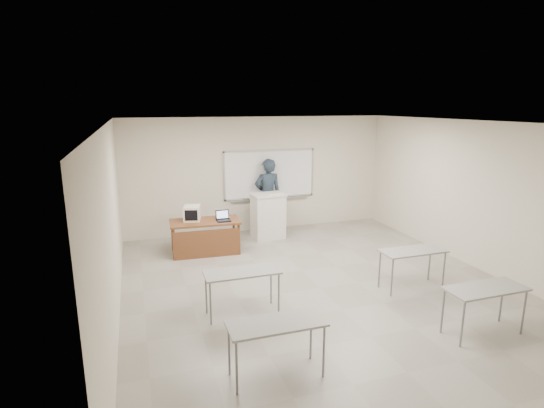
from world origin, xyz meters
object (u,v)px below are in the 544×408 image
object	(u,v)px
whiteboard	(270,175)
laptop	(223,218)
podium	(268,216)
crt_monitor	(192,213)
presenter	(268,195)
instructor_desk	(206,230)
mouse	(228,217)
keyboard	(275,194)

from	to	relation	value
whiteboard	laptop	world-z (taller)	whiteboard
podium	laptop	distance (m)	1.50
laptop	whiteboard	bearing A→B (deg)	42.11
crt_monitor	presenter	size ratio (longest dim) A/B	0.21
instructor_desk	laptop	distance (m)	0.47
instructor_desk	presenter	bearing A→B (deg)	37.87
crt_monitor	laptop	distance (m)	0.71
presenter	whiteboard	bearing A→B (deg)	-119.09
crt_monitor	laptop	size ratio (longest dim) A/B	1.36
mouse	keyboard	distance (m)	1.41
crt_monitor	mouse	size ratio (longest dim) A/B	4.12
presenter	mouse	bearing A→B (deg)	43.32
keyboard	mouse	bearing A→B (deg)	-165.23
podium	presenter	xyz separation A→B (m)	(0.18, 0.60, 0.40)
podium	whiteboard	bearing A→B (deg)	64.85
podium	laptop	size ratio (longest dim) A/B	3.73
laptop	instructor_desk	bearing A→B (deg)	176.67
instructor_desk	laptop	world-z (taller)	laptop
keyboard	crt_monitor	bearing A→B (deg)	-174.02
presenter	keyboard	bearing A→B (deg)	89.66
whiteboard	laptop	bearing A→B (deg)	-136.61
mouse	presenter	size ratio (longest dim) A/B	0.05
mouse	keyboard	bearing A→B (deg)	42.36
mouse	presenter	bearing A→B (deg)	64.80
mouse	keyboard	world-z (taller)	keyboard
laptop	podium	bearing A→B (deg)	28.09
laptop	presenter	xyz separation A→B (m)	(1.48, 1.32, 0.16)
instructor_desk	presenter	size ratio (longest dim) A/B	0.80
whiteboard	laptop	xyz separation A→B (m)	(-1.58, -1.49, -0.68)
instructor_desk	mouse	xyz separation A→B (m)	(0.55, 0.16, 0.21)
crt_monitor	mouse	xyz separation A→B (m)	(0.80, -0.08, -0.15)
podium	presenter	world-z (taller)	presenter
instructor_desk	crt_monitor	bearing A→B (deg)	139.43
instructor_desk	podium	world-z (taller)	podium
instructor_desk	keyboard	bearing A→B (deg)	20.79
laptop	keyboard	distance (m)	1.60
whiteboard	keyboard	distance (m)	0.96
laptop	presenter	size ratio (longest dim) A/B	0.16
whiteboard	podium	distance (m)	1.22
keyboard	presenter	bearing A→B (deg)	83.56
mouse	whiteboard	bearing A→B (deg)	66.58
whiteboard	keyboard	bearing A→B (deg)	-98.95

